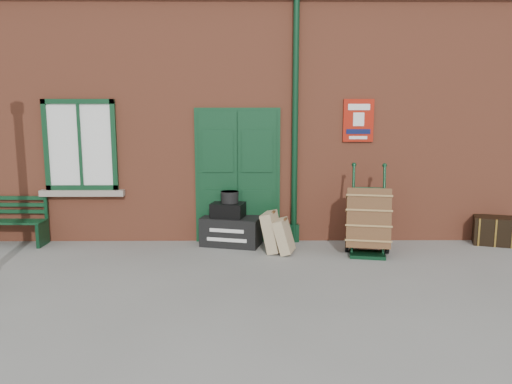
{
  "coord_description": "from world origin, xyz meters",
  "views": [
    {
      "loc": [
        -0.06,
        -6.82,
        2.24
      ],
      "look_at": [
        0.0,
        0.6,
        1.0
      ],
      "focal_mm": 35.0,
      "sensor_mm": 36.0,
      "label": 1
    }
  ],
  "objects_px": {
    "bench": "(5,220)",
    "dark_trunk": "(494,231)",
    "houdini_trunk": "(231,231)",
    "porter_trolley": "(368,220)"
  },
  "relations": [
    {
      "from": "bench",
      "to": "dark_trunk",
      "type": "distance_m",
      "value": 8.16
    },
    {
      "from": "houdini_trunk",
      "to": "porter_trolley",
      "type": "bearing_deg",
      "value": 0.8
    },
    {
      "from": "bench",
      "to": "houdini_trunk",
      "type": "relative_size",
      "value": 1.42
    },
    {
      "from": "houdini_trunk",
      "to": "porter_trolley",
      "type": "distance_m",
      "value": 2.23
    },
    {
      "from": "houdini_trunk",
      "to": "dark_trunk",
      "type": "distance_m",
      "value": 4.39
    },
    {
      "from": "porter_trolley",
      "to": "dark_trunk",
      "type": "height_order",
      "value": "porter_trolley"
    },
    {
      "from": "bench",
      "to": "porter_trolley",
      "type": "distance_m",
      "value": 5.94
    },
    {
      "from": "houdini_trunk",
      "to": "dark_trunk",
      "type": "bearing_deg",
      "value": 14.31
    },
    {
      "from": "dark_trunk",
      "to": "porter_trolley",
      "type": "bearing_deg",
      "value": -148.22
    },
    {
      "from": "bench",
      "to": "dark_trunk",
      "type": "height_order",
      "value": "bench"
    }
  ]
}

